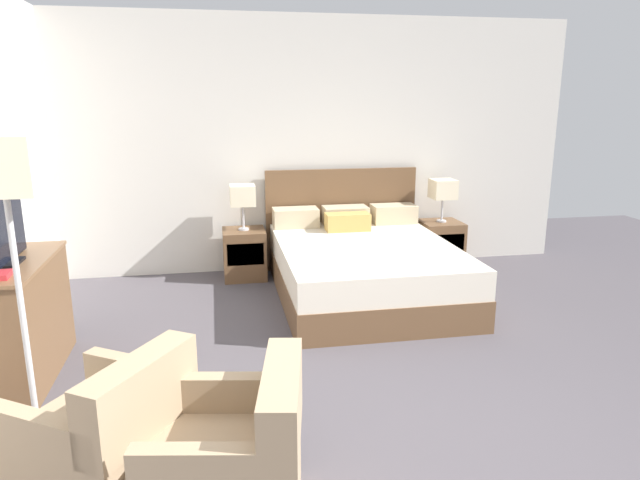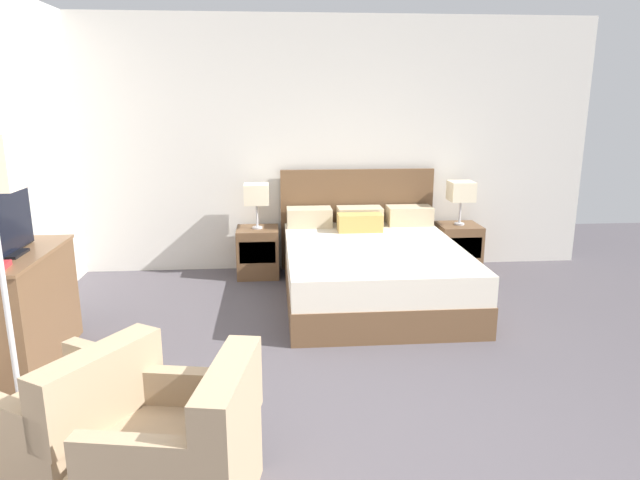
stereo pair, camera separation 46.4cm
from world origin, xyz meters
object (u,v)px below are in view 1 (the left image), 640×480
(nightstand_left, at_px, (245,254))
(table_lamp_left, at_px, (243,196))
(bed, at_px, (363,265))
(armchair_companion, at_px, (233,467))
(armchair_by_window, at_px, (107,443))
(table_lamp_right, at_px, (443,190))
(nightstand_right, at_px, (440,244))
(tv, at_px, (1,227))
(dresser, at_px, (17,318))
(floor_lamp, at_px, (5,186))

(nightstand_left, relative_size, table_lamp_left, 1.10)
(bed, relative_size, armchair_companion, 2.68)
(armchair_by_window, bearing_deg, table_lamp_right, 47.63)
(table_lamp_left, bearing_deg, nightstand_right, -0.04)
(tv, bearing_deg, dresser, 92.26)
(bed, relative_size, nightstand_left, 4.06)
(floor_lamp, bearing_deg, tv, 111.72)
(floor_lamp, bearing_deg, nightstand_left, 66.03)
(nightstand_left, xyz_separation_m, dresser, (-1.66, -1.96, 0.16))
(table_lamp_right, distance_m, dresser, 4.37)
(bed, height_order, table_lamp_left, bed)
(nightstand_left, xyz_separation_m, armchair_companion, (-0.26, -3.66, 0.02))
(bed, relative_size, armchair_by_window, 2.26)
(armchair_by_window, distance_m, armchair_companion, 0.66)
(nightstand_left, relative_size, table_lamp_right, 1.10)
(nightstand_left, xyz_separation_m, armchair_by_window, (-0.85, -3.36, 0.02))
(dresser, bearing_deg, bed, 23.40)
(floor_lamp, bearing_deg, bed, 41.81)
(armchair_by_window, relative_size, armchair_companion, 1.18)
(nightstand_right, height_order, tv, tv)
(table_lamp_right, xyz_separation_m, tv, (-3.87, -2.03, 0.19))
(table_lamp_right, bearing_deg, nightstand_right, -90.00)
(armchair_companion, bearing_deg, armchair_by_window, 153.28)
(nightstand_right, relative_size, table_lamp_right, 1.10)
(armchair_by_window, bearing_deg, tv, 120.97)
(dresser, bearing_deg, table_lamp_right, 26.85)
(armchair_by_window, distance_m, floor_lamp, 1.35)
(nightstand_right, xyz_separation_m, armchair_by_window, (-3.07, -3.36, 0.02))
(tv, height_order, armchair_by_window, tv)
(tv, height_order, armchair_companion, tv)
(nightstand_left, distance_m, tv, 2.74)
(bed, xyz_separation_m, dresser, (-2.77, -1.20, 0.13))
(table_lamp_left, bearing_deg, floor_lamp, -113.96)
(armchair_by_window, height_order, armchair_companion, same)
(table_lamp_left, height_order, floor_lamp, floor_lamp)
(bed, distance_m, nightstand_left, 1.35)
(dresser, bearing_deg, tv, -87.74)
(nightstand_right, distance_m, armchair_by_window, 4.55)
(dresser, xyz_separation_m, armchair_by_window, (0.81, -1.40, -0.14))
(dresser, xyz_separation_m, floor_lamp, (0.36, -0.96, 1.05))
(table_lamp_left, xyz_separation_m, tv, (-1.65, -2.03, 0.19))
(table_lamp_right, relative_size, tv, 0.63)
(tv, relative_size, armchair_by_window, 0.81)
(nightstand_right, height_order, floor_lamp, floor_lamp)
(armchair_companion, height_order, floor_lamp, floor_lamp)
(nightstand_right, bearing_deg, bed, -145.47)
(nightstand_right, xyz_separation_m, tv, (-3.87, -2.03, 0.82))
(nightstand_right, xyz_separation_m, table_lamp_left, (-2.22, 0.00, 0.63))
(dresser, relative_size, armchair_by_window, 1.14)
(nightstand_right, relative_size, floor_lamp, 0.31)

